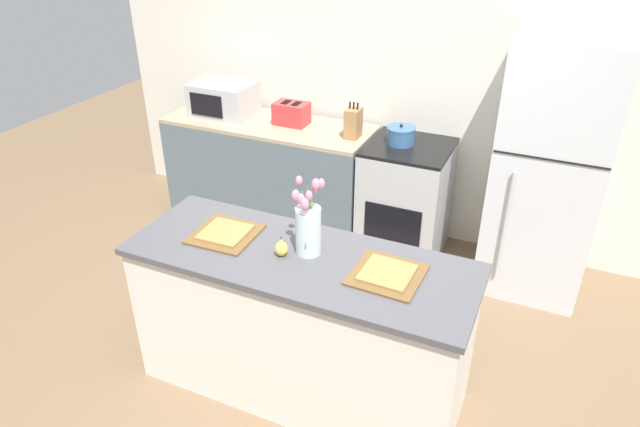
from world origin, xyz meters
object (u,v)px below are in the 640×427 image
(flower_vase, at_px, (308,225))
(cooking_pot, at_px, (401,135))
(stove_range, at_px, (405,201))
(plate_setting_right, at_px, (387,274))
(pear_figurine, at_px, (281,248))
(toaster, at_px, (291,113))
(plate_setting_left, at_px, (225,233))
(microwave, at_px, (223,99))
(refrigerator, at_px, (548,171))
(knife_block, at_px, (353,123))

(flower_vase, relative_size, cooking_pot, 2.05)
(stove_range, bearing_deg, plate_setting_right, -77.34)
(pear_figurine, relative_size, toaster, 0.39)
(plate_setting_left, bearing_deg, microwave, 122.58)
(plate_setting_left, xyz_separation_m, plate_setting_right, (0.91, 0.00, 0.00))
(refrigerator, xyz_separation_m, toaster, (-1.92, 0.05, 0.11))
(pear_figurine, bearing_deg, microwave, 130.19)
(stove_range, bearing_deg, refrigerator, 0.04)
(cooking_pot, relative_size, microwave, 0.43)
(flower_vase, height_order, toaster, flower_vase)
(cooking_pot, bearing_deg, pear_figurine, -94.00)
(flower_vase, height_order, plate_setting_left, flower_vase)
(plate_setting_right, relative_size, knife_block, 1.26)
(refrigerator, distance_m, microwave, 2.52)
(refrigerator, distance_m, plate_setting_right, 1.69)
(refrigerator, relative_size, pear_figurine, 15.98)
(pear_figurine, xyz_separation_m, plate_setting_right, (0.54, 0.05, -0.03))
(toaster, relative_size, microwave, 0.58)
(flower_vase, bearing_deg, stove_range, 87.18)
(stove_range, relative_size, refrigerator, 0.51)
(plate_setting_right, xyz_separation_m, microwave, (-1.92, 1.58, 0.14))
(refrigerator, xyz_separation_m, microwave, (-2.51, -0.00, 0.16))
(pear_figurine, bearing_deg, stove_range, 83.42)
(refrigerator, xyz_separation_m, knife_block, (-1.38, -0.02, 0.13))
(stove_range, distance_m, toaster, 1.11)
(stove_range, xyz_separation_m, plate_setting_right, (0.35, -1.58, 0.45))
(toaster, height_order, cooking_pot, toaster)
(plate_setting_right, relative_size, cooking_pot, 1.65)
(stove_range, xyz_separation_m, plate_setting_left, (-0.55, -1.58, 0.45))
(plate_setting_left, bearing_deg, plate_setting_right, 0.00)
(flower_vase, height_order, cooking_pot, flower_vase)
(toaster, bearing_deg, pear_figurine, -64.86)
(toaster, xyz_separation_m, knife_block, (0.54, -0.07, 0.03))
(refrigerator, height_order, flower_vase, refrigerator)
(pear_figurine, height_order, plate_setting_left, pear_figurine)
(pear_figurine, height_order, microwave, microwave)
(plate_setting_right, bearing_deg, toaster, 129.25)
(stove_range, relative_size, knife_block, 3.34)
(pear_figurine, height_order, cooking_pot, cooking_pot)
(stove_range, distance_m, plate_setting_right, 1.68)
(pear_figurine, relative_size, plate_setting_right, 0.32)
(pear_figurine, xyz_separation_m, knife_block, (-0.24, 1.61, 0.08))
(plate_setting_right, distance_m, cooking_pot, 1.64)
(pear_figurine, relative_size, plate_setting_left, 0.32)
(flower_vase, relative_size, microwave, 0.88)
(refrigerator, distance_m, toaster, 1.93)
(toaster, xyz_separation_m, cooking_pot, (0.90, -0.04, -0.02))
(cooking_pot, xyz_separation_m, knife_block, (-0.36, -0.03, 0.05))
(plate_setting_left, height_order, knife_block, knife_block)
(stove_range, bearing_deg, pear_figurine, -96.58)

